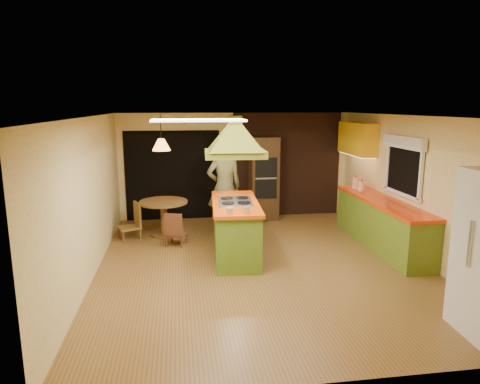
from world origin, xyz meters
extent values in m
plane|color=brown|center=(0.00, 0.00, 0.00)|extent=(6.50, 6.50, 0.00)
plane|color=beige|center=(0.00, 3.25, 1.25)|extent=(5.50, 0.00, 5.50)
plane|color=beige|center=(0.00, -3.25, 1.25)|extent=(5.50, 0.00, 5.50)
plane|color=beige|center=(-2.75, 0.00, 1.25)|extent=(0.00, 6.50, 6.50)
plane|color=beige|center=(2.75, 0.00, 1.25)|extent=(0.00, 6.50, 6.50)
plane|color=silver|center=(0.00, 0.00, 2.50)|extent=(6.50, 6.50, 0.00)
cube|color=#381E14|center=(1.25, 3.23, 1.25)|extent=(2.64, 0.03, 2.50)
cube|color=black|center=(-1.50, 3.23, 1.05)|extent=(2.20, 0.03, 2.10)
cube|color=olive|center=(2.45, 0.60, 0.43)|extent=(0.58, 3.00, 0.86)
cube|color=#E53807|center=(2.45, 0.60, 0.89)|extent=(0.62, 3.05, 0.06)
cube|color=yellow|center=(2.57, 2.20, 1.95)|extent=(0.34, 1.40, 0.70)
cube|color=black|center=(2.72, 0.40, 1.55)|extent=(0.03, 1.16, 0.96)
cube|color=white|center=(2.67, 0.40, 2.02)|extent=(0.10, 1.35, 0.22)
cube|color=white|center=(-1.10, -1.20, 2.48)|extent=(1.20, 0.60, 0.03)
cube|color=olive|center=(-0.39, 0.50, 0.47)|extent=(0.86, 1.96, 0.94)
cube|color=#D84607|center=(-0.39, 0.50, 0.97)|extent=(0.93, 2.05, 0.06)
cube|color=silver|center=(-0.39, 0.50, 1.00)|extent=(0.63, 0.88, 0.02)
cube|color=olive|center=(-0.39, 0.50, 1.85)|extent=(1.08, 0.80, 0.12)
pyramid|color=olive|center=(-0.39, 0.50, 2.36)|extent=(1.08, 0.80, 0.45)
cube|color=olive|center=(-0.39, 0.50, 2.43)|extent=(0.22, 0.22, 0.14)
imported|color=brown|center=(-0.44, 1.85, 1.00)|extent=(0.80, 0.59, 2.01)
cube|color=#472E16|center=(0.62, 2.95, 0.98)|extent=(0.66, 0.59, 1.96)
cube|color=black|center=(0.62, 2.65, 1.28)|extent=(0.50, 0.03, 0.45)
cube|color=black|center=(0.62, 2.65, 0.78)|extent=(0.50, 0.03, 0.45)
cylinder|color=brown|center=(-1.69, 1.90, 0.72)|extent=(0.99, 0.99, 0.05)
cylinder|color=brown|center=(-1.69, 1.90, 0.37)|extent=(0.14, 0.14, 0.69)
cylinder|color=brown|center=(-1.69, 1.90, 0.03)|extent=(0.55, 0.55, 0.05)
cone|color=#FF9E3F|center=(-1.69, 1.90, 1.90)|extent=(0.47, 0.47, 0.24)
cylinder|color=#FFE7CD|center=(2.40, 1.75, 1.03)|extent=(0.20, 0.20, 0.23)
cylinder|color=#FEECCC|center=(2.40, 1.47, 1.02)|extent=(0.17, 0.17, 0.19)
cylinder|color=#F4E8C4|center=(2.40, 1.51, 1.00)|extent=(0.14, 0.14, 0.16)
camera|label=1|loc=(-1.37, -6.82, 2.68)|focal=32.00mm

